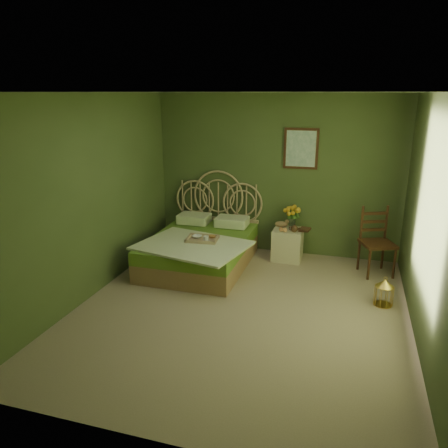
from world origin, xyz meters
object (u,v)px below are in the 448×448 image
(bed, at_px, (201,247))
(chair, at_px, (378,237))
(nightstand, at_px, (288,239))
(birdcage, at_px, (384,293))

(bed, xyz_separation_m, chair, (2.61, 0.47, 0.26))
(nightstand, xyz_separation_m, chair, (1.34, -0.16, 0.21))
(chair, xyz_separation_m, birdcage, (0.07, -1.10, -0.39))
(nightstand, relative_size, chair, 0.93)
(bed, distance_m, nightstand, 1.41)
(bed, distance_m, chair, 2.66)
(nightstand, height_order, chair, chair)
(bed, relative_size, nightstand, 2.29)
(bed, height_order, birdcage, bed)
(bed, xyz_separation_m, nightstand, (1.26, 0.63, 0.05))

